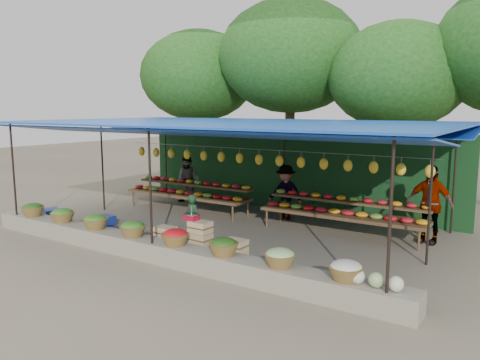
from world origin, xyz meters
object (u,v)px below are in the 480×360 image
Objects in this scene: crate_counter at (199,242)px; blue_crate_front at (52,215)px; blue_crate_back at (107,220)px; vendor_seated at (193,219)px; weighing_scale at (192,216)px.

crate_counter is 5.50m from blue_crate_front.
blue_crate_front reaches higher than blue_crate_back.
vendor_seated is at bearing 136.31° from crate_counter.
blue_crate_front is (-5.49, 0.27, -0.14)m from crate_counter.
blue_crate_front is 1.27× the size of blue_crate_back.
crate_counter is 3.89m from blue_crate_back.
vendor_seated reaches higher than blue_crate_back.
weighing_scale reaches higher than blue_crate_front.
vendor_seated is 2.14× the size of blue_crate_front.
crate_counter is at bearing -4.57° from blue_crate_back.
weighing_scale is 0.73× the size of blue_crate_back.
crate_counter is 5.42× the size of blue_crate_back.
vendor_seated reaches higher than blue_crate_front.
crate_counter is at bearing 149.91° from vendor_seated.
weighing_scale is 3.75m from blue_crate_back.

